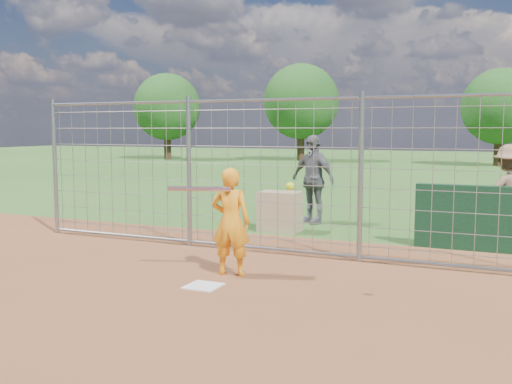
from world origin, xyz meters
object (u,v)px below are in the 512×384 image
at_px(batter, 231,222).
at_px(equipment_bin, 280,212).
at_px(bystander_c, 510,194).
at_px(bystander_b, 313,179).

height_order(batter, equipment_bin, batter).
height_order(batter, bystander_c, bystander_c).
bearing_deg(equipment_bin, bystander_c, 5.59).
xyz_separation_m(batter, bystander_b, (-0.38, 4.76, 0.20)).
xyz_separation_m(bystander_b, bystander_c, (3.92, -0.79, -0.07)).
xyz_separation_m(batter, equipment_bin, (-0.64, 3.49, -0.36)).
relative_size(bystander_b, bystander_c, 1.08).
bearing_deg(equipment_bin, batter, -80.60).
bearing_deg(equipment_bin, bystander_b, 77.69).
distance_m(bystander_c, equipment_bin, 4.23).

